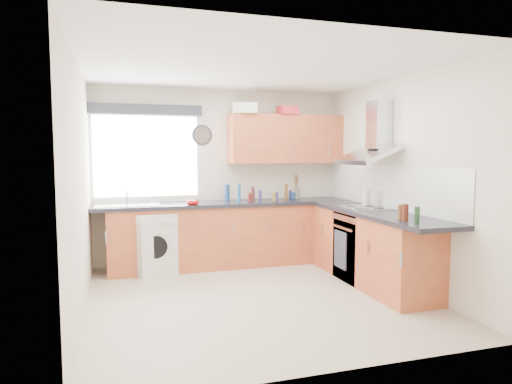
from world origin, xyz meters
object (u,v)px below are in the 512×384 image
object	(u,v)px
upper_cabinets	(286,139)
washing_machine	(154,243)
extractor_hood	(373,139)
oven	(364,246)

from	to	relation	value
upper_cabinets	washing_machine	size ratio (longest dim) A/B	2.10
extractor_hood	washing_machine	xyz separation A→B (m)	(-2.60, 1.10, -1.37)
oven	upper_cabinets	distance (m)	1.99
oven	extractor_hood	distance (m)	1.35
oven	washing_machine	world-z (taller)	oven
extractor_hood	washing_machine	world-z (taller)	extractor_hood
oven	extractor_hood	world-z (taller)	extractor_hood
oven	washing_machine	distance (m)	2.73
upper_cabinets	washing_machine	world-z (taller)	upper_cabinets
oven	washing_machine	size ratio (longest dim) A/B	1.05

